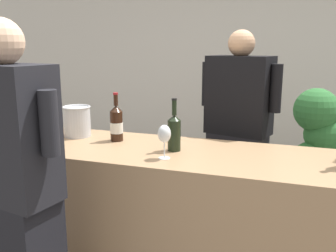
# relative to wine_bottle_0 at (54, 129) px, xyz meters

# --- Properties ---
(wall_back) EXTENTS (8.00, 0.10, 2.80)m
(wall_back) POSITION_rel_wine_bottle_0_xyz_m (0.78, 2.78, 0.34)
(wall_back) COLOR beige
(wall_back) RESTS_ON ground_plane
(counter) EXTENTS (2.27, 0.70, 0.94)m
(counter) POSITION_rel_wine_bottle_0_xyz_m (0.78, 0.18, -0.59)
(counter) COLOR #9E7A56
(counter) RESTS_ON ground_plane
(wine_bottle_0) EXTENTS (0.08, 0.08, 0.34)m
(wine_bottle_0) POSITION_rel_wine_bottle_0_xyz_m (0.00, 0.00, 0.00)
(wine_bottle_0) COLOR black
(wine_bottle_0) RESTS_ON counter
(wine_bottle_1) EXTENTS (0.08, 0.08, 0.33)m
(wine_bottle_1) POSITION_rel_wine_bottle_0_xyz_m (-0.15, -0.01, -0.00)
(wine_bottle_1) COLOR black
(wine_bottle_1) RESTS_ON counter
(wine_bottle_3) EXTENTS (0.08, 0.08, 0.32)m
(wine_bottle_3) POSITION_rel_wine_bottle_0_xyz_m (0.72, 0.18, -0.00)
(wine_bottle_3) COLOR black
(wine_bottle_3) RESTS_ON counter
(wine_bottle_4) EXTENTS (0.09, 0.09, 0.32)m
(wine_bottle_4) POSITION_rel_wine_bottle_0_xyz_m (0.29, 0.28, -0.00)
(wine_bottle_4) COLOR black
(wine_bottle_4) RESTS_ON counter
(wine_glass) EXTENTS (0.08, 0.08, 0.19)m
(wine_glass) POSITION_rel_wine_bottle_0_xyz_m (0.72, 0.01, 0.02)
(wine_glass) COLOR silver
(wine_glass) RESTS_ON counter
(ice_bucket) EXTENTS (0.19, 0.19, 0.21)m
(ice_bucket) POSITION_rel_wine_bottle_0_xyz_m (-0.03, 0.31, -0.01)
(ice_bucket) COLOR silver
(ice_bucket) RESTS_ON counter
(person_server) EXTENTS (0.60, 0.35, 1.68)m
(person_server) POSITION_rel_wine_bottle_0_xyz_m (1.02, 0.84, -0.25)
(person_server) COLOR black
(person_server) RESTS_ON ground_plane
(person_guest) EXTENTS (0.60, 0.32, 1.69)m
(person_guest) POSITION_rel_wine_bottle_0_xyz_m (0.16, -0.56, -0.24)
(person_guest) COLOR black
(person_guest) RESTS_ON ground_plane
(potted_shrub) EXTENTS (0.55, 0.43, 1.22)m
(potted_shrub) POSITION_rel_wine_bottle_0_xyz_m (1.67, 1.42, -0.33)
(potted_shrub) COLOR brown
(potted_shrub) RESTS_ON ground_plane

